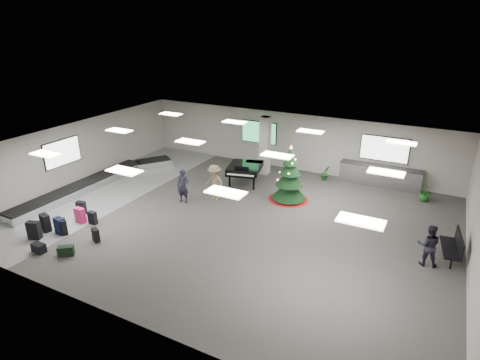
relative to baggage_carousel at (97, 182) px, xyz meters
The scene contains 22 objects.
ground 7.84m from the baggage_carousel, ahead, with size 18.00×18.00×0.00m, color #3D3937.
room_envelope 7.79m from the baggage_carousel, ahead, with size 18.02×14.02×3.21m.
baggage_carousel is the anchor object (origin of this frame).
service_counter 14.50m from the baggage_carousel, 27.67° to the left, with size 4.05×0.65×1.08m.
suitcase_0 5.41m from the baggage_carousel, 69.44° to the right, with size 0.54×0.42×0.76m.
suitcase_1 4.99m from the baggage_carousel, 58.70° to the right, with size 0.46×0.40×0.65m.
pink_suitcase 4.06m from the baggage_carousel, 53.69° to the right, with size 0.43×0.25×0.68m.
suitcase_3 4.29m from the baggage_carousel, 46.55° to the right, with size 0.37×0.21×0.57m.
navy_suitcase 4.96m from the baggage_carousel, 60.58° to the right, with size 0.48×0.33×0.70m.
suitcase_5 4.74m from the baggage_carousel, 68.70° to the right, with size 0.53×0.38×0.73m.
green_duffel 6.64m from the baggage_carousel, 53.54° to the right, with size 0.60×0.56×0.39m.
suitcase_7 5.84m from the baggage_carousel, 44.63° to the right, with size 0.43×0.34×0.57m.
suitcase_8 3.20m from the baggage_carousel, 56.01° to the right, with size 0.42×0.27×0.60m.
black_duffel 6.33m from the baggage_carousel, 63.02° to the right, with size 0.53×0.30×0.36m.
christmas_tree 9.82m from the baggage_carousel, 17.68° to the left, with size 1.91×1.91×2.72m.
grand_piano 7.60m from the baggage_carousel, 29.98° to the left, with size 2.03×2.39×1.18m.
bench 16.38m from the baggage_carousel, ahead, with size 0.76×1.68×1.03m.
traveler_a 5.12m from the baggage_carousel, ahead, with size 0.58×0.38×1.60m, color black.
traveler_b 6.42m from the baggage_carousel, 11.99° to the left, with size 1.13×0.65×1.75m, color #7E6C4E.
traveler_bench 15.56m from the baggage_carousel, ahead, with size 0.75×0.58×1.54m, color black.
potted_plant_left 11.89m from the baggage_carousel, 31.38° to the left, with size 0.46×0.37×0.84m, color #16461C.
potted_plant_right 16.14m from the baggage_carousel, 21.00° to the left, with size 0.48×0.48×0.86m, color #16461C.
Camera 1 is at (7.49, -13.58, 7.95)m, focal length 30.00 mm.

